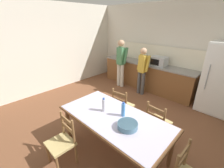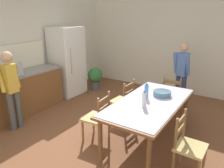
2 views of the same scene
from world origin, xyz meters
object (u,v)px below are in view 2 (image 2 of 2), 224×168
object	(u,v)px
bottle_off_centre	(146,91)
person_by_table	(182,72)
microwave	(7,69)
person_at_counter	(11,87)
bottle_near_centre	(144,99)
chair_side_far_right	(123,101)
potted_plant	(95,77)
dining_table	(150,105)
chair_side_far_left	(98,118)
serving_bowl	(162,93)
chair_side_near_left	(188,146)
chair_head_end	(173,96)
refrigerator	(68,62)

from	to	relation	value
bottle_off_centre	person_by_table	size ratio (longest dim) A/B	0.17
microwave	person_at_counter	bearing A→B (deg)	-118.62
bottle_near_centre	chair_side_far_right	distance (m)	1.16
potted_plant	dining_table	bearing A→B (deg)	-124.50
chair_side_far_right	chair_side_far_left	world-z (taller)	same
chair_side_far_left	person_at_counter	size ratio (longest dim) A/B	0.58
bottle_near_centre	chair_side_far_left	world-z (taller)	bottle_near_centre
serving_bowl	person_at_counter	xyz separation A→B (m)	(-1.37, 2.49, 0.05)
person_by_table	chair_side_near_left	bearing A→B (deg)	31.56
bottle_off_centre	chair_head_end	bearing A→B (deg)	-5.58
chair_side_near_left	person_by_table	size ratio (longest dim) A/B	0.58
microwave	chair_side_near_left	world-z (taller)	microwave
chair_side_far_left	dining_table	bearing A→B (deg)	115.25
serving_bowl	chair_side_near_left	size ratio (longest dim) A/B	0.35
person_at_counter	chair_side_far_right	bearing A→B (deg)	-137.90
serving_bowl	chair_side_far_left	xyz separation A→B (m)	(-0.82, 0.86, -0.39)
serving_bowl	chair_head_end	xyz separation A→B (m)	(0.96, 0.08, -0.39)
potted_plant	chair_side_far_left	bearing A→B (deg)	-141.95
chair_head_end	chair_side_far_left	world-z (taller)	same
refrigerator	bottle_near_centre	distance (m)	3.20
dining_table	refrigerator	bearing A→B (deg)	70.52
chair_side_far_right	potted_plant	bearing A→B (deg)	-123.50
chair_side_near_left	person_by_table	bearing A→B (deg)	20.24
refrigerator	serving_bowl	xyz separation A→B (m)	(-0.67, -3.00, -0.10)
refrigerator	serving_bowl	bearing A→B (deg)	-102.68
serving_bowl	chair_side_far_right	world-z (taller)	chair_side_far_right
dining_table	bottle_off_centre	size ratio (longest dim) A/B	7.62
dining_table	serving_bowl	world-z (taller)	serving_bowl
person_by_table	potted_plant	distance (m)	2.54
dining_table	chair_side_near_left	size ratio (longest dim) A/B	2.26
bottle_off_centre	person_by_table	world-z (taller)	person_by_table
serving_bowl	potted_plant	xyz separation A→B (m)	(1.35, 2.57, -0.45)
person_by_table	chair_side_far_left	bearing A→B (deg)	-6.02
chair_side_near_left	chair_head_end	xyz separation A→B (m)	(1.78, 0.80, 0.00)
person_at_counter	potted_plant	distance (m)	2.77
bottle_off_centre	microwave	bearing A→B (deg)	106.48
chair_side_far_right	chair_side_near_left	bearing A→B (deg)	63.07
chair_side_near_left	person_at_counter	distance (m)	3.29
refrigerator	chair_side_near_left	world-z (taller)	refrigerator
bottle_near_centre	serving_bowl	xyz separation A→B (m)	(0.62, -0.07, -0.07)
microwave	chair_side_far_left	bearing A→B (deg)	-82.88
potted_plant	chair_side_far_right	bearing A→B (deg)	-126.50
chair_side_near_left	chair_side_far_right	bearing A→B (deg)	61.39
potted_plant	chair_side_near_left	bearing A→B (deg)	-123.45
bottle_off_centre	chair_head_end	distance (m)	1.31
chair_side_far_right	person_at_counter	size ratio (longest dim) A/B	0.58
serving_bowl	potted_plant	size ratio (longest dim) A/B	0.48
serving_bowl	chair_side_far_right	bearing A→B (deg)	83.63
serving_bowl	chair_side_near_left	bearing A→B (deg)	-138.60
refrigerator	chair_head_end	distance (m)	2.97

